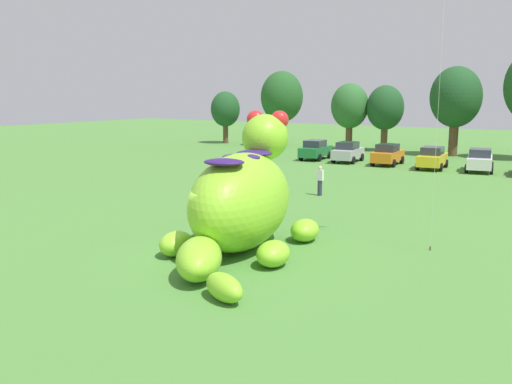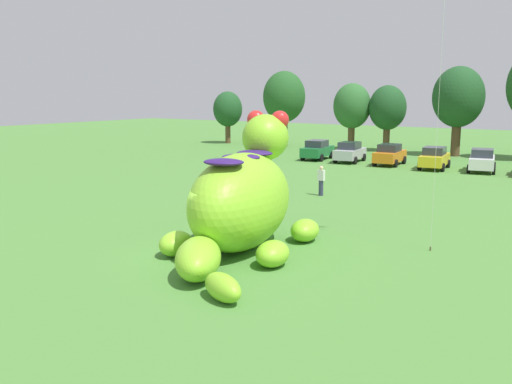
{
  "view_description": "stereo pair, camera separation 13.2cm",
  "coord_description": "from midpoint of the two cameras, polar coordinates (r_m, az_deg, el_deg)",
  "views": [
    {
      "loc": [
        12.27,
        -15.19,
        5.81
      ],
      "look_at": [
        0.57,
        2.6,
        2.0
      ],
      "focal_mm": 39.06,
      "sensor_mm": 36.0,
      "label": 1
    },
    {
      "loc": [
        12.38,
        -15.12,
        5.81
      ],
      "look_at": [
        0.57,
        2.6,
        2.0
      ],
      "focal_mm": 39.06,
      "sensor_mm": 36.0,
      "label": 2
    }
  ],
  "objects": [
    {
      "name": "spectator_near_inflatable",
      "position": [
        36.81,
        -2.91,
        2.37
      ],
      "size": [
        0.38,
        0.26,
        1.71
      ],
      "color": "#2D334C",
      "rests_on": "ground"
    },
    {
      "name": "tree_centre",
      "position": [
        54.85,
        19.72,
        9.09
      ],
      "size": [
        4.63,
        4.63,
        8.22
      ],
      "color": "brown",
      "rests_on": "ground"
    },
    {
      "name": "car_green",
      "position": [
        49.47,
        6.02,
        4.33
      ],
      "size": [
        2.28,
        4.26,
        1.72
      ],
      "color": "#1E7238",
      "rests_on": "ground"
    },
    {
      "name": "tree_centre_left",
      "position": [
        57.7,
        13.03,
        8.36
      ],
      "size": [
        3.7,
        3.7,
        6.57
      ],
      "color": "brown",
      "rests_on": "ground"
    },
    {
      "name": "car_orange",
      "position": [
        46.68,
        13.26,
        3.77
      ],
      "size": [
        2.17,
        4.21,
        1.72
      ],
      "color": "orange",
      "rests_on": "ground"
    },
    {
      "name": "tree_far_left",
      "position": [
        65.22,
        -3.22,
        8.44
      ],
      "size": [
        3.37,
        3.37,
        5.98
      ],
      "color": "brown",
      "rests_on": "ground"
    },
    {
      "name": "car_yellow",
      "position": [
        45.13,
        17.53,
        3.36
      ],
      "size": [
        2.26,
        4.25,
        1.72
      ],
      "color": "yellow",
      "rests_on": "ground"
    },
    {
      "name": "tree_mid_left",
      "position": [
        58.42,
        9.52,
        8.64
      ],
      "size": [
        3.82,
        3.82,
        6.79
      ],
      "color": "brown",
      "rests_on": "ground"
    },
    {
      "name": "car_white",
      "position": [
        44.78,
        21.86,
        3.05
      ],
      "size": [
        2.48,
        4.34,
        1.72
      ],
      "color": "white",
      "rests_on": "ground"
    },
    {
      "name": "ground_plane",
      "position": [
        20.38,
        -5.59,
        -6.48
      ],
      "size": [
        160.0,
        160.0,
        0.0
      ],
      "primitive_type": "plane",
      "color": "#4C8438"
    },
    {
      "name": "tree_left",
      "position": [
        61.32,
        2.6,
        9.66
      ],
      "size": [
        4.59,
        4.59,
        8.14
      ],
      "color": "brown",
      "rests_on": "ground"
    },
    {
      "name": "car_silver",
      "position": [
        48.0,
        9.31,
        4.07
      ],
      "size": [
        2.29,
        4.27,
        1.72
      ],
      "color": "#B7BABF",
      "rests_on": "ground"
    },
    {
      "name": "giant_inflatable_creature",
      "position": [
        20.83,
        -1.67,
        -0.8
      ],
      "size": [
        6.69,
        9.34,
        5.09
      ],
      "color": "#8CD12D",
      "rests_on": "ground"
    },
    {
      "name": "spectator_mid_field",
      "position": [
        31.98,
        6.45,
        1.14
      ],
      "size": [
        0.38,
        0.26,
        1.71
      ],
      "color": "#2D334C",
      "rests_on": "ground"
    }
  ]
}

